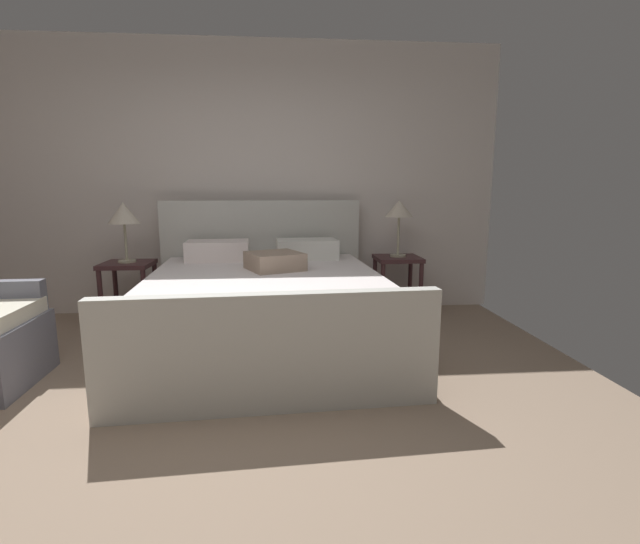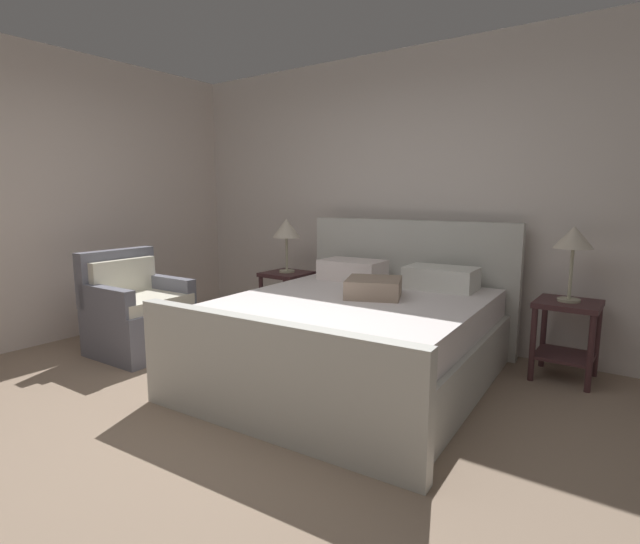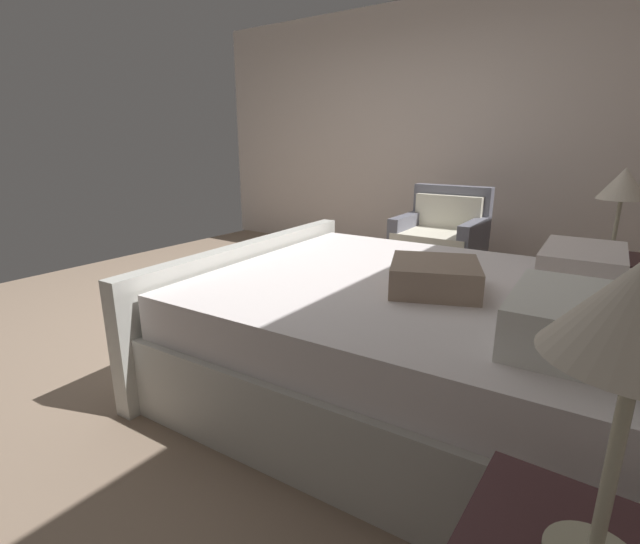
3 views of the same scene
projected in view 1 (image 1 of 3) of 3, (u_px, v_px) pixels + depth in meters
name	position (u px, v px, depth m)	size (l,w,h in m)	color
ground_plane	(209.00, 442.00, 2.33)	(5.14, 5.21, 0.02)	gray
wall_back	(243.00, 180.00, 4.71)	(5.26, 0.12, 2.72)	silver
bed	(266.00, 306.00, 3.67)	(2.08, 2.33, 1.16)	beige
nightstand_right	(397.00, 276.00, 4.63)	(0.44, 0.44, 0.60)	#46282A
table_lamp_right	(399.00, 211.00, 4.51)	(0.28, 0.28, 0.56)	#B7B293
nightstand_left	(129.00, 283.00, 4.26)	(0.44, 0.44, 0.60)	#46282A
table_lamp_left	(124.00, 215.00, 4.15)	(0.28, 0.28, 0.55)	#B7B293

